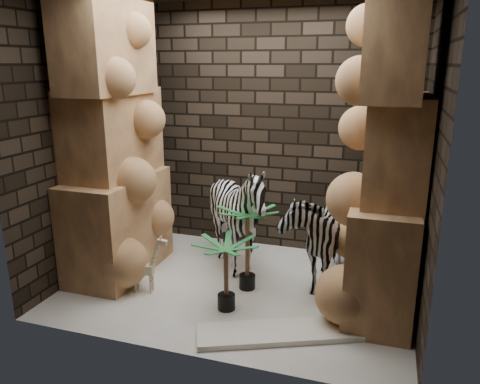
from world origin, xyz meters
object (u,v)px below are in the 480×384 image
(surfboard, at_px, (284,332))
(zebra_right, at_px, (318,226))
(giraffe_toy, at_px, (143,263))
(palm_front, at_px, (247,248))
(palm_back, at_px, (226,275))
(zebra_left, at_px, (238,223))

(surfboard, bearing_deg, zebra_right, 60.98)
(zebra_right, relative_size, giraffe_toy, 2.00)
(giraffe_toy, distance_m, surfboard, 1.62)
(palm_front, xyz_separation_m, surfboard, (0.56, -0.74, -0.43))
(zebra_right, relative_size, palm_back, 1.79)
(zebra_left, distance_m, giraffe_toy, 1.11)
(palm_front, distance_m, surfboard, 1.02)
(zebra_left, xyz_separation_m, palm_back, (0.15, -0.82, -0.23))
(giraffe_toy, xyz_separation_m, palm_front, (1.00, 0.39, 0.13))
(zebra_left, distance_m, surfboard, 1.44)
(zebra_right, distance_m, zebra_left, 0.87)
(zebra_left, distance_m, palm_front, 0.43)
(zebra_left, xyz_separation_m, palm_front, (0.21, -0.35, -0.14))
(palm_back, bearing_deg, zebra_right, 48.87)
(zebra_right, xyz_separation_m, giraffe_toy, (-1.66, -0.75, -0.32))
(palm_front, height_order, surfboard, palm_front)
(palm_back, bearing_deg, zebra_left, 100.25)
(palm_front, xyz_separation_m, palm_back, (-0.07, -0.47, -0.09))
(palm_front, relative_size, palm_back, 1.27)
(zebra_left, bearing_deg, palm_front, -53.48)
(giraffe_toy, bearing_deg, palm_front, 13.81)
(zebra_left, xyz_separation_m, surfboard, (0.77, -1.08, -0.56))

